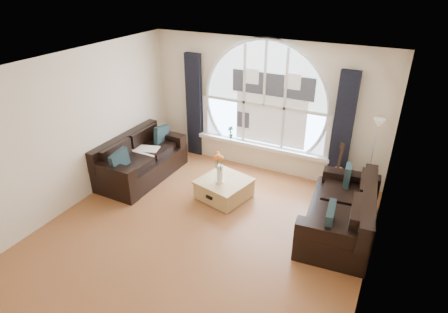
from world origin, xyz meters
TOP-DOWN VIEW (x-y plane):
  - ground at (0.00, 0.00)m, footprint 5.00×5.50m
  - ceiling at (0.00, 0.00)m, footprint 5.00×5.50m
  - wall_back at (0.00, 2.75)m, footprint 5.00×0.01m
  - wall_front at (0.00, -2.75)m, footprint 5.00×0.01m
  - wall_left at (-2.50, 0.00)m, footprint 0.01×5.50m
  - wall_right at (2.50, 0.00)m, footprint 0.01×5.50m
  - attic_slope at (2.20, 0.00)m, footprint 0.92×5.50m
  - arched_window at (0.00, 2.72)m, footprint 2.60×0.06m
  - window_sill at (0.00, 2.65)m, footprint 2.90×0.22m
  - window_frame at (0.00, 2.69)m, footprint 2.76×0.08m
  - neighbor_house at (0.15, 2.71)m, footprint 1.70×0.02m
  - curtain_left at (-1.60, 2.63)m, footprint 0.35×0.12m
  - curtain_right at (1.60, 2.63)m, footprint 0.35×0.12m
  - sofa_left at (-2.02, 1.18)m, footprint 0.99×1.95m
  - sofa_right at (1.96, 1.16)m, footprint 1.14×2.01m
  - coffee_chest at (-0.16, 1.22)m, footprint 1.03×1.03m
  - throw_blanket at (-2.00, 1.24)m, footprint 0.68×0.68m
  - vase_flowers at (-0.20, 1.12)m, footprint 0.24×0.24m
  - floor_lamp at (2.21, 2.37)m, footprint 0.24×0.24m
  - guitar at (1.67, 2.42)m, footprint 0.41×0.33m
  - potted_plant at (-0.72, 2.65)m, footprint 0.16×0.13m

SIDE VIEW (x-z plane):
  - ground at x=0.00m, z-range -0.01..0.01m
  - coffee_chest at x=-0.16m, z-range 0.00..0.42m
  - sofa_left at x=-2.02m, z-range -0.03..0.83m
  - sofa_right at x=1.96m, z-range -0.03..0.83m
  - throw_blanket at x=-2.00m, z-range 0.45..0.55m
  - window_sill at x=0.00m, z-range 0.47..0.55m
  - guitar at x=1.67m, z-range 0.00..1.06m
  - potted_plant at x=-0.72m, z-range 0.55..0.82m
  - vase_flowers at x=-0.20m, z-range 0.42..1.12m
  - floor_lamp at x=2.21m, z-range 0.00..1.60m
  - curtain_left at x=-1.60m, z-range 0.00..2.30m
  - curtain_right at x=1.60m, z-range 0.00..2.30m
  - wall_back at x=0.00m, z-range 0.00..2.70m
  - wall_front at x=0.00m, z-range 0.00..2.70m
  - wall_left at x=-2.50m, z-range 0.00..2.70m
  - wall_right at x=2.50m, z-range 0.00..2.70m
  - neighbor_house at x=0.15m, z-range 0.75..2.25m
  - arched_window at x=0.00m, z-range 0.55..2.70m
  - window_frame at x=0.00m, z-range 0.55..2.70m
  - attic_slope at x=2.20m, z-range 1.99..2.71m
  - ceiling at x=0.00m, z-range 2.70..2.71m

